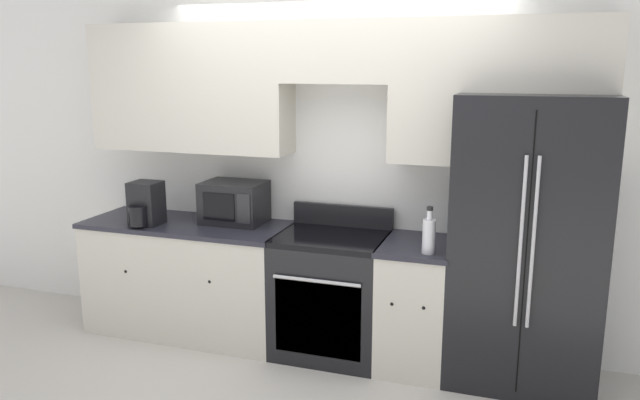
% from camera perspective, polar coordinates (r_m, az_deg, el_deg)
% --- Properties ---
extents(ground_plane, '(12.00, 12.00, 0.00)m').
position_cam_1_polar(ground_plane, '(4.47, -1.31, -15.15)').
color(ground_plane, beige).
extents(wall_back, '(8.00, 0.39, 2.60)m').
position_cam_1_polar(wall_back, '(4.53, 1.00, 6.16)').
color(wall_back, white).
rests_on(wall_back, ground_plane).
extents(lower_cabinets_left, '(1.58, 0.64, 0.88)m').
position_cam_1_polar(lower_cabinets_left, '(4.98, -11.89, -6.92)').
color(lower_cabinets_left, beige).
rests_on(lower_cabinets_left, ground_plane).
extents(lower_cabinets_right, '(0.48, 0.64, 0.88)m').
position_cam_1_polar(lower_cabinets_right, '(4.40, 8.73, -9.43)').
color(lower_cabinets_right, beige).
rests_on(lower_cabinets_right, ground_plane).
extents(oven_range, '(0.76, 0.65, 1.04)m').
position_cam_1_polar(oven_range, '(4.53, 1.03, -8.57)').
color(oven_range, black).
rests_on(oven_range, ground_plane).
extents(refrigerator, '(0.93, 0.77, 1.89)m').
position_cam_1_polar(refrigerator, '(4.25, 18.35, -3.59)').
color(refrigerator, black).
rests_on(refrigerator, ground_plane).
extents(microwave, '(0.46, 0.35, 0.31)m').
position_cam_1_polar(microwave, '(4.75, -7.85, -0.21)').
color(microwave, black).
rests_on(microwave, lower_cabinets_left).
extents(bottle, '(0.08, 0.08, 0.31)m').
position_cam_1_polar(bottle, '(4.02, 9.92, -3.16)').
color(bottle, silver).
rests_on(bottle, lower_cabinets_right).
extents(paper_towel_holder, '(0.22, 0.28, 0.32)m').
position_cam_1_polar(paper_towel_holder, '(4.83, -15.70, -0.45)').
color(paper_towel_holder, black).
rests_on(paper_towel_holder, lower_cabinets_left).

